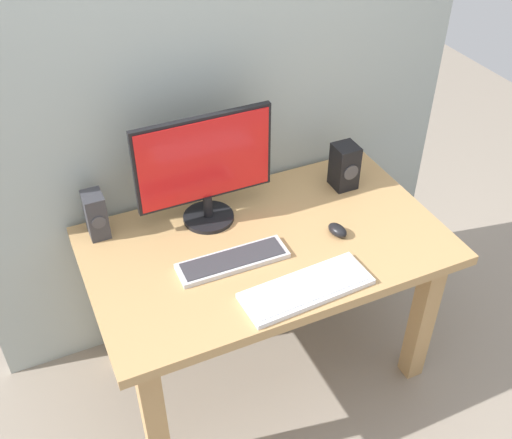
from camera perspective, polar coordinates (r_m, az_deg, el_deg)
The scene contains 8 objects.
ground_plane at distance 2.81m, azimuth 0.85°, elevation -13.27°, with size 6.00×6.00×0.00m, color gray.
desk at distance 2.36m, azimuth 0.99°, elevation -4.19°, with size 1.33×0.79×0.72m.
monitor at distance 2.26m, azimuth -4.79°, elevation 4.95°, with size 0.53×0.20×0.44m.
keyboard_primary at distance 2.19m, azimuth -2.17°, elevation -3.84°, with size 0.41×0.12×0.02m.
keyboard_secondary at distance 2.10m, azimuth 4.72°, elevation -6.40°, with size 0.46×0.19×0.02m.
mouse at distance 2.32m, azimuth 7.58°, elevation -1.00°, with size 0.05×0.09×0.04m, color black.
speaker_right at distance 2.54m, azimuth 8.23°, elevation 4.93°, with size 0.09×0.10×0.19m.
speaker_left at distance 2.34m, azimuth -14.67°, elevation 0.43°, with size 0.07×0.10×0.18m.
Camera 1 is at (-0.76, -1.56, 2.21)m, focal length 43.03 mm.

